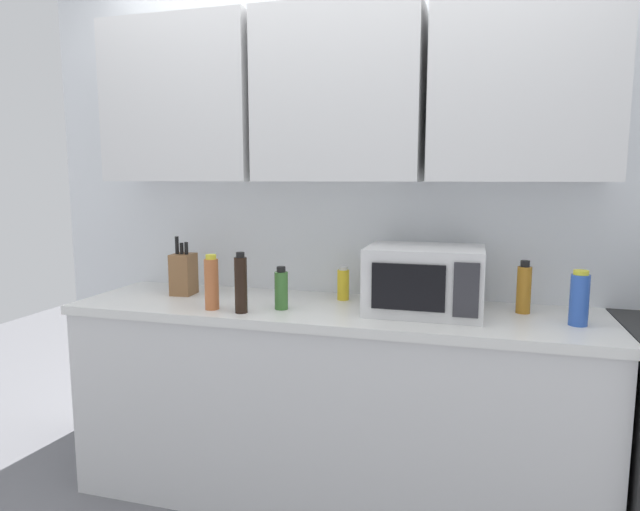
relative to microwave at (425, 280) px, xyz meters
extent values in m
cube|color=white|center=(-0.41, 0.32, 0.26)|extent=(3.20, 0.06, 2.60)
cube|color=silver|center=(-1.17, 0.13, 0.79)|extent=(0.73, 0.33, 0.75)
cube|color=silver|center=(-0.41, 0.13, 0.79)|extent=(0.73, 0.33, 0.75)
cube|color=silver|center=(0.36, 0.13, 0.79)|extent=(0.73, 0.33, 0.75)
cube|color=silver|center=(-0.41, -0.01, -0.61)|extent=(2.30, 0.60, 0.86)
cube|color=white|center=(-0.41, -0.01, -0.16)|extent=(2.33, 0.63, 0.04)
cube|color=silver|center=(0.00, 0.00, 0.00)|extent=(0.48, 0.36, 0.28)
cube|color=black|center=(-0.05, -0.18, 0.00)|extent=(0.29, 0.01, 0.18)
cube|color=#2D2D33|center=(0.17, -0.18, 0.00)|extent=(0.10, 0.01, 0.21)
cube|color=brown|center=(-1.17, 0.05, -0.04)|extent=(0.11, 0.13, 0.20)
cylinder|color=black|center=(-1.19, 0.04, 0.10)|extent=(0.02, 0.02, 0.09)
cylinder|color=black|center=(-1.17, 0.04, 0.09)|extent=(0.02, 0.02, 0.05)
cylinder|color=black|center=(-1.14, 0.04, 0.09)|extent=(0.02, 0.02, 0.06)
cylinder|color=#BC6638|center=(-0.89, -0.20, -0.03)|extent=(0.06, 0.06, 0.22)
cylinder|color=yellow|center=(-0.89, -0.20, 0.09)|extent=(0.05, 0.05, 0.02)
cylinder|color=black|center=(-0.74, -0.22, -0.02)|extent=(0.05, 0.05, 0.24)
cylinder|color=black|center=(-0.74, -0.22, 0.11)|extent=(0.04, 0.04, 0.02)
cylinder|color=#AD701E|center=(0.40, 0.10, -0.04)|extent=(0.06, 0.06, 0.20)
cylinder|color=black|center=(0.40, 0.10, 0.07)|extent=(0.04, 0.04, 0.03)
cylinder|color=gold|center=(-0.39, 0.14, -0.07)|extent=(0.05, 0.05, 0.14)
cylinder|color=silver|center=(-0.39, 0.14, 0.01)|extent=(0.04, 0.04, 0.02)
cylinder|color=#386B2D|center=(-0.60, -0.11, -0.06)|extent=(0.06, 0.06, 0.16)
cylinder|color=black|center=(-0.60, -0.11, 0.04)|extent=(0.04, 0.04, 0.02)
cylinder|color=#2D56B7|center=(0.59, -0.05, -0.04)|extent=(0.07, 0.07, 0.20)
cylinder|color=yellow|center=(0.59, -0.05, 0.07)|extent=(0.06, 0.06, 0.02)
camera|label=1|loc=(0.19, -2.31, 0.42)|focal=30.75mm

